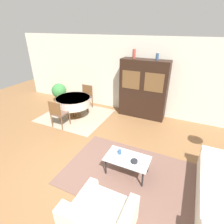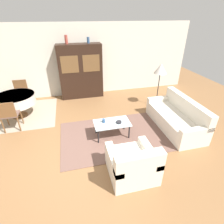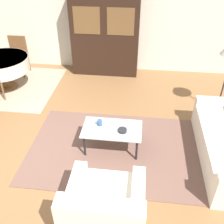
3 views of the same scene
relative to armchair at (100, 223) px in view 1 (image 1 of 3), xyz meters
The scene contains 15 objects.
ground_plane 1.46m from the armchair, 139.21° to the left, with size 14.00×14.00×0.00m, color brown.
wall_back 4.80m from the armchair, 103.31° to the left, with size 10.00×0.06×2.70m.
area_rug 1.42m from the armchair, 89.19° to the left, with size 2.96×1.94×0.01m.
dining_rug 4.28m from the armchair, 130.60° to the left, with size 2.29×2.05×0.01m.
armchair is the anchor object (origin of this frame).
coffee_table 1.41m from the armchair, 93.31° to the left, with size 0.95×0.56×0.42m.
display_cabinet 4.37m from the armchair, 97.87° to the left, with size 1.61×0.49×2.02m.
dining_table 4.22m from the armchair, 131.16° to the left, with size 1.19×1.19×0.73m.
dining_chair_near 3.64m from the armchair, 139.62° to the left, with size 0.44×0.44×0.91m.
dining_chair_far 4.85m from the armchair, 124.83° to the left, with size 0.44×0.44×0.91m.
cup 1.51m from the armchair, 101.19° to the left, with size 0.08×0.08×0.10m.
bowl 1.36m from the armchair, 86.15° to the left, with size 0.14×0.14×0.05m.
vase_tall 4.76m from the armchair, 103.08° to the left, with size 0.10×0.10×0.29m.
vase_short 4.65m from the armchair, 93.17° to the left, with size 0.09×0.09×0.21m.
potted_plant 5.81m from the armchair, 135.84° to the left, with size 0.60×0.60×0.80m.
Camera 1 is at (1.93, -2.32, 2.98)m, focal length 28.00 mm.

